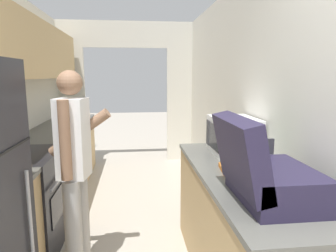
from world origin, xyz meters
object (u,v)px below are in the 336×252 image
object	(u,v)px
person	(74,170)
microwave	(233,135)
suitcase	(263,173)
book_stack	(238,165)
range_oven	(23,203)

from	to	relation	value
person	microwave	world-z (taller)	person
suitcase	book_stack	xyz separation A→B (m)	(0.04, 0.50, -0.11)
suitcase	book_stack	size ratio (longest dim) A/B	1.90
person	suitcase	world-z (taller)	person
microwave	book_stack	bearing A→B (deg)	-104.78
microwave	person	bearing A→B (deg)	-171.04
person	microwave	size ratio (longest dim) A/B	3.30
person	microwave	bearing A→B (deg)	-71.18
person	book_stack	size ratio (longest dim) A/B	5.50
book_stack	person	bearing A→B (deg)	166.50
person	book_stack	distance (m)	1.22
suitcase	book_stack	distance (m)	0.51
range_oven	person	size ratio (longest dim) A/B	0.64
range_oven	microwave	bearing A→B (deg)	-4.82
range_oven	book_stack	distance (m)	1.90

